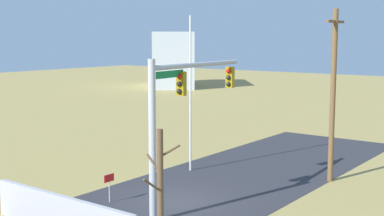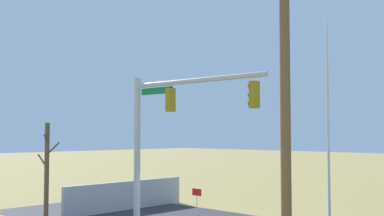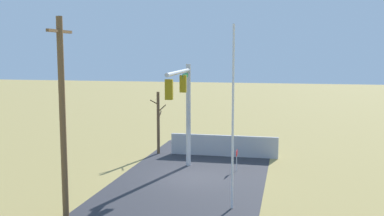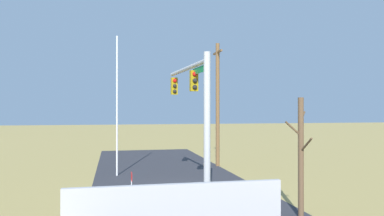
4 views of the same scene
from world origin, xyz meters
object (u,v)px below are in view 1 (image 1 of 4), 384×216
at_px(signal_mast, 179,104).
at_px(utility_pole, 333,93).
at_px(bare_tree, 160,196).
at_px(distant_building, 173,59).
at_px(flagpole, 190,94).
at_px(open_sign, 109,182).

relative_size(signal_mast, utility_pole, 0.80).
distance_m(bare_tree, distant_building, 60.21).
xyz_separation_m(flagpole, bare_tree, (9.84, 6.27, -1.86)).
bearing_deg(flagpole, signal_mast, 32.91).
distance_m(utility_pole, bare_tree, 12.47).
bearing_deg(bare_tree, flagpole, -147.51).
distance_m(signal_mast, bare_tree, 5.76).
distance_m(signal_mast, distant_building, 54.88).
relative_size(signal_mast, bare_tree, 1.56).
height_order(utility_pole, distant_building, utility_pole).
relative_size(signal_mast, open_sign, 5.42).
bearing_deg(signal_mast, distant_building, -140.89).
distance_m(flagpole, bare_tree, 11.82).
relative_size(bare_tree, open_sign, 3.48).
xyz_separation_m(signal_mast, open_sign, (1.11, -2.91, -3.42)).
relative_size(open_sign, distant_building, 0.11).
xyz_separation_m(flagpole, utility_pole, (-2.44, 6.71, 0.28)).
relative_size(utility_pole, open_sign, 6.81).
relative_size(flagpole, bare_tree, 1.90).
relative_size(utility_pole, distant_building, 0.73).
xyz_separation_m(utility_pole, distant_building, (-34.84, -37.89, -0.46)).
relative_size(flagpole, distant_building, 0.71).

